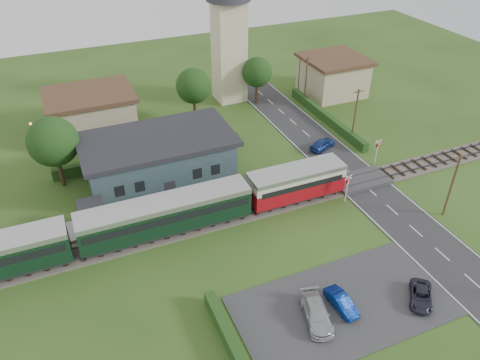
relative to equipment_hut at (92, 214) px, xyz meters
name	(u,v)px	position (x,y,z in m)	size (l,w,h in m)	color
ground	(288,214)	(18.00, -5.20, -1.75)	(120.00, 120.00, 0.00)	#2D4C19
railway_track	(279,202)	(18.00, -3.20, -1.64)	(76.00, 3.20, 0.49)	#4C443D
road	(371,191)	(28.00, -5.20, -1.72)	(6.00, 70.00, 0.05)	#28282B
car_park	(342,306)	(16.50, -17.20, -1.71)	(17.00, 9.00, 0.08)	#333335
crossing_deck	(361,180)	(28.00, -3.20, -1.52)	(6.20, 3.40, 0.45)	#333335
platform	(176,207)	(8.00, 0.00, -1.52)	(30.00, 3.00, 0.45)	gray
equipment_hut	(92,214)	(0.00, 0.00, 0.00)	(2.30, 2.30, 2.55)	beige
station_building	(159,159)	(8.00, 5.79, 0.95)	(16.00, 9.00, 5.30)	#2D454B
train	(132,223)	(3.08, -3.20, 0.43)	(43.20, 2.90, 3.40)	#232328
church_tower	(229,29)	(23.00, 22.80, 8.48)	(6.00, 6.00, 17.60)	beige
house_west	(92,113)	(3.00, 19.80, 1.04)	(10.80, 8.80, 5.50)	tan
house_east	(333,75)	(38.00, 18.80, 1.05)	(8.80, 8.80, 5.50)	tan
hedge_carpark	(230,341)	(7.00, -17.20, -1.15)	(0.80, 9.00, 1.20)	#193814
hedge_roadside	(326,117)	(32.20, 10.80, -1.15)	(0.80, 18.00, 1.20)	#193814
hedge_station	(151,155)	(8.00, 10.30, -1.10)	(22.00, 0.80, 1.30)	#193814
tree_a	(53,142)	(-2.00, 8.80, 3.63)	(5.20, 5.20, 8.00)	#332316
tree_b	(194,86)	(16.00, 17.80, 3.27)	(4.60, 4.60, 7.34)	#332316
tree_c	(257,72)	(26.00, 19.80, 2.91)	(4.20, 4.20, 6.78)	#332316
utility_pole_b	(452,184)	(32.20, -11.20, 1.88)	(1.40, 0.22, 7.00)	#473321
utility_pole_c	(355,115)	(32.20, 4.80, 1.88)	(1.40, 0.22, 7.00)	#473321
utility_pole_d	(306,80)	(32.20, 16.80, 1.88)	(1.40, 0.22, 7.00)	#473321
crossing_signal_near	(347,185)	(24.40, -5.61, 0.39)	(0.84, 0.28, 3.28)	silver
crossing_signal_far	(377,148)	(31.60, -0.81, 0.39)	(0.84, 0.28, 3.28)	silver
streetlamp_west	(35,139)	(-4.00, 14.80, 1.29)	(0.30, 0.30, 5.15)	#3F3F47
streetlamp_east	(300,70)	(34.00, 21.80, 1.29)	(0.30, 0.30, 5.15)	#3F3F47
car_on_road	(322,144)	(27.88, 4.66, -1.07)	(1.48, 3.69, 1.26)	navy
car_park_blue	(341,302)	(16.29, -17.29, -1.11)	(1.18, 3.37, 1.11)	navy
car_park_silver	(316,313)	(13.91, -17.51, -1.02)	(1.81, 4.46, 1.29)	#B0B2B8
car_park_dark	(421,296)	(22.50, -19.15, -1.17)	(1.65, 3.57, 0.99)	#262635
pedestrian_near	(225,190)	(13.00, -0.80, -0.32)	(0.72, 0.47, 1.96)	gray
pedestrian_far	(96,217)	(0.29, 0.14, -0.54)	(0.74, 0.57, 1.52)	gray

